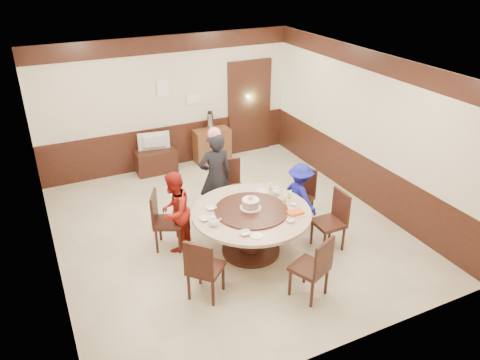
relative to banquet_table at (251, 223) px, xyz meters
name	(u,v)px	position (x,y,z in m)	size (l,w,h in m)	color
room	(227,173)	(-0.06, 0.77, 0.55)	(6.00, 6.04, 2.84)	#C0B79A
banquet_table	(251,223)	(0.00, 0.00, 0.00)	(1.84, 1.84, 0.78)	black
chair_0	(299,205)	(1.18, 0.48, -0.23)	(0.60, 0.59, 0.97)	black
chair_1	(232,196)	(0.26, 1.29, -0.23)	(0.50, 0.51, 0.97)	black
chair_2	(168,230)	(-1.14, 0.71, -0.23)	(0.59, 0.59, 0.97)	black
chair_3	(205,278)	(-1.04, -0.66, -0.23)	(0.62, 0.62, 0.97)	black
chair_4	(310,277)	(0.26, -1.28, -0.23)	(0.58, 0.58, 0.97)	black
chair_5	(329,231)	(1.19, -0.42, -0.23)	(0.46, 0.45, 0.97)	black
person_standing	(215,177)	(-0.09, 1.20, 0.28)	(0.59, 0.39, 1.63)	black
person_red	(175,212)	(-1.03, 0.63, 0.13)	(0.64, 0.50, 1.33)	#A11E15
person_blue	(300,196)	(1.10, 0.35, 0.05)	(0.76, 0.43, 1.17)	#181B9D
birthday_cake	(251,204)	(0.01, 0.05, 0.32)	(0.33, 0.33, 0.22)	white
teapot_left	(213,222)	(-0.68, -0.13, 0.28)	(0.17, 0.15, 0.13)	white
teapot_right	(277,191)	(0.61, 0.29, 0.28)	(0.17, 0.15, 0.13)	white
bowl_0	(211,208)	(-0.53, 0.32, 0.24)	(0.16, 0.16, 0.04)	white
bowl_1	(290,221)	(0.38, -0.53, 0.24)	(0.13, 0.13, 0.04)	white
bowl_2	(245,233)	(-0.37, -0.54, 0.24)	(0.16, 0.16, 0.04)	white
bowl_3	(294,204)	(0.68, -0.12, 0.24)	(0.12, 0.12, 0.04)	white
bowl_4	(205,219)	(-0.74, 0.07, 0.24)	(0.16, 0.16, 0.04)	white
saucer_near	(256,236)	(-0.25, -0.65, 0.22)	(0.18, 0.18, 0.01)	white
saucer_far	(262,191)	(0.45, 0.50, 0.22)	(0.18, 0.18, 0.01)	white
shrimp_platter	(295,213)	(0.54, -0.39, 0.24)	(0.30, 0.20, 0.06)	white
bottle_0	(285,201)	(0.55, -0.06, 0.30)	(0.06, 0.06, 0.16)	white
bottle_1	(289,196)	(0.69, 0.03, 0.30)	(0.06, 0.06, 0.16)	white
bottle_2	(270,188)	(0.56, 0.41, 0.30)	(0.06, 0.06, 0.16)	white
tv_stand	(156,161)	(-0.51, 3.51, -0.28)	(0.85, 0.45, 0.50)	black
television	(154,142)	(-0.51, 3.51, 0.16)	(0.67, 0.09, 0.38)	gray
side_cabinet	(212,145)	(0.81, 3.54, -0.16)	(0.80, 0.40, 0.75)	brown
thermos	(210,121)	(0.78, 3.54, 0.41)	(0.15, 0.15, 0.38)	silver
notice_left	(163,88)	(-0.17, 3.72, 1.22)	(0.25, 0.00, 0.35)	white
notice_right	(193,98)	(0.48, 3.72, 0.92)	(0.30, 0.00, 0.22)	white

